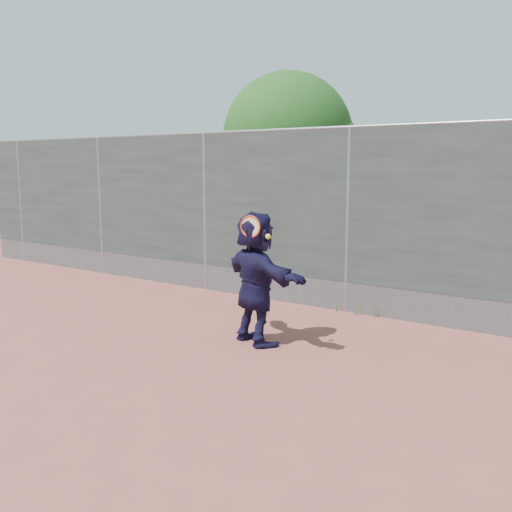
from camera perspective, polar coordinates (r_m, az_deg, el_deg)
The scene contains 6 objects.
ground at distance 6.79m, azimuth -4.37°, elevation -11.67°, with size 80.00×80.00×0.00m, color #9E4C42.
player at distance 7.66m, azimuth 0.00°, elevation -2.22°, with size 1.67×0.53×1.80m, color black.
fence at distance 9.36m, azimuth 9.17°, elevation 3.94°, with size 20.00×0.06×3.03m.
swing_action at distance 7.35m, azimuth -0.41°, elevation 2.72°, with size 0.49×0.18×0.51m.
tree_left at distance 13.38m, azimuth 3.88°, elevation 11.35°, with size 3.15×3.00×4.53m.
weed_clump at distance 9.37m, azimuth 10.26°, elevation -5.08°, with size 0.68×0.07×0.30m.
Camera 1 is at (4.02, -4.91, 2.40)m, focal length 40.00 mm.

